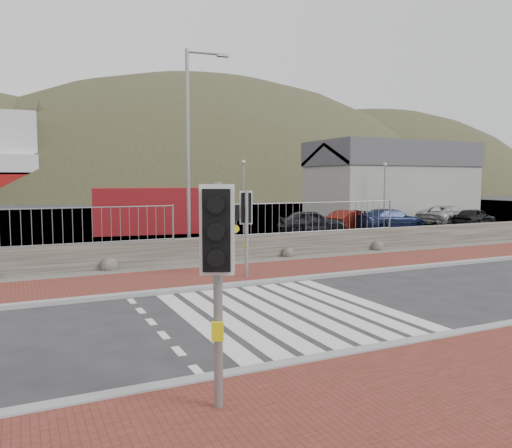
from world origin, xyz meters
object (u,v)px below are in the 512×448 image
traffic_signal_near (218,248)px  car_a (312,222)px  car_e (474,218)px  car_c (391,219)px  traffic_signal_far (245,215)px  shipping_container (149,210)px  car_b (351,220)px  streetlight (191,143)px  car_d (447,215)px

traffic_signal_near → car_a: 22.37m
traffic_signal_near → car_e: (24.11, 16.96, -1.52)m
car_c → car_e: size_ratio=1.24×
traffic_signal_near → traffic_signal_far: bearing=87.8°
traffic_signal_far → shipping_container: (0.55, 14.58, -0.66)m
traffic_signal_near → car_e: traffic_signal_near is taller
car_b → car_c: bearing=-136.9°
traffic_signal_near → shipping_container: traffic_signal_near is taller
traffic_signal_near → streetlight: bearing=97.6°
shipping_container → car_c: size_ratio=1.39×
car_c → car_d: 5.55m
traffic_signal_far → shipping_container: traffic_signal_far is taller
car_c → traffic_signal_near: bearing=137.7°
streetlight → car_d: (19.78, 6.51, -3.69)m
traffic_signal_near → streetlight: size_ratio=0.38×
shipping_container → car_a: size_ratio=1.61×
car_c → car_d: bearing=-78.0°
traffic_signal_far → car_d: 22.32m
car_a → car_d: 10.64m
traffic_signal_far → shipping_container: 14.60m
car_a → car_b: (3.05, 0.51, -0.05)m
traffic_signal_near → car_b: traffic_signal_near is taller
streetlight → car_e: 21.41m
traffic_signal_far → car_e: size_ratio=0.75×
shipping_container → car_b: 11.93m
car_e → car_b: bearing=62.3°
streetlight → car_b: streetlight is taller
car_b → car_e: (8.30, -1.87, 0.01)m
traffic_signal_near → traffic_signal_far: 8.70m
streetlight → shipping_container: size_ratio=1.26×
streetlight → car_c: size_ratio=1.76×
streetlight → car_e: (20.50, 4.93, -3.75)m
shipping_container → car_c: 14.28m
car_a → car_c: 5.20m
shipping_container → car_a: (8.32, -4.05, -0.63)m
car_c → car_d: (5.48, 0.86, 0.02)m
traffic_signal_near → car_c: (17.91, 17.68, -1.49)m
car_b → car_e: car_e is taller
car_c → car_e: 6.24m
car_a → car_e: bearing=-81.8°
car_a → car_b: bearing=-65.5°
car_c → traffic_signal_far: bearing=128.3°
car_b → traffic_signal_near: bearing=121.8°
traffic_signal_near → streetlight: 12.76m
traffic_signal_far → streetlight: bearing=-69.9°
traffic_signal_near → car_d: 29.89m
streetlight → shipping_container: streetlight is taller
car_b → shipping_container: bearing=54.6°
traffic_signal_far → shipping_container: bearing=-75.7°
traffic_signal_far → car_c: 17.22m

